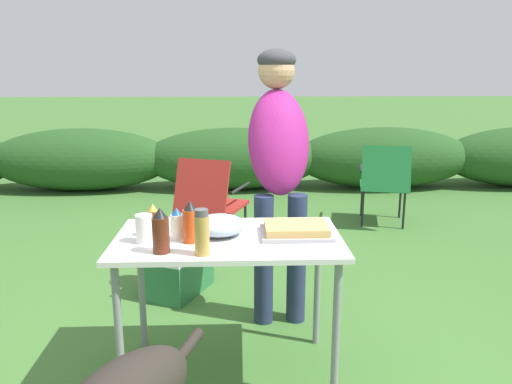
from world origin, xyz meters
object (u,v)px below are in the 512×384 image
(bbq_sauce_bottle, at_px, (161,231))
(beer_bottle, at_px, (153,221))
(camp_chair_green_behind_table, at_px, (210,199))
(plate_stack, at_px, (170,225))
(paper_cup_stack, at_px, (144,229))
(hot_sauce_bottle, at_px, (191,223))
(cooler_box, at_px, (178,269))
(spice_jar, at_px, (202,233))
(food_tray, at_px, (296,230))
(standing_person_in_olive_jacket, at_px, (279,154))
(mayo_bottle, at_px, (177,224))
(camp_chair_near_hedge, at_px, (384,180))
(folding_table, at_px, (229,252))
(mixing_bowl, at_px, (219,225))

(bbq_sauce_bottle, relative_size, beer_bottle, 1.26)
(camp_chair_green_behind_table, bearing_deg, plate_stack, -72.71)
(paper_cup_stack, relative_size, bbq_sauce_bottle, 0.65)
(hot_sauce_bottle, bearing_deg, cooler_box, 101.00)
(spice_jar, bearing_deg, food_tray, 30.06)
(hot_sauce_bottle, relative_size, standing_person_in_olive_jacket, 0.12)
(camp_chair_green_behind_table, height_order, cooler_box, camp_chair_green_behind_table)
(bbq_sauce_bottle, relative_size, standing_person_in_olive_jacket, 0.12)
(paper_cup_stack, bearing_deg, beer_bottle, 72.51)
(beer_bottle, relative_size, cooler_box, 0.29)
(cooler_box, bearing_deg, paper_cup_stack, 24.21)
(mayo_bottle, xyz_separation_m, camp_chair_near_hedge, (1.76, 2.52, -0.34))
(camp_chair_near_hedge, height_order, cooler_box, camp_chair_near_hedge)
(mayo_bottle, height_order, camp_chair_near_hedge, mayo_bottle)
(hot_sauce_bottle, xyz_separation_m, camp_chair_near_hedge, (1.69, 2.57, -0.37))
(food_tray, distance_m, standing_person_in_olive_jacket, 0.70)
(bbq_sauce_bottle, height_order, camp_chair_green_behind_table, bbq_sauce_bottle)
(hot_sauce_bottle, xyz_separation_m, cooler_box, (-0.21, 1.06, -0.67))
(folding_table, xyz_separation_m, camp_chair_near_hedge, (1.51, 2.50, -0.20))
(paper_cup_stack, xyz_separation_m, cooler_box, (0.01, 1.06, -0.64))
(hot_sauce_bottle, bearing_deg, folding_table, 21.93)
(mixing_bowl, distance_m, bbq_sauce_bottle, 0.35)
(camp_chair_green_behind_table, bearing_deg, hot_sauce_bottle, -68.23)
(camp_chair_green_behind_table, xyz_separation_m, cooler_box, (-0.19, -0.81, -0.30))
(paper_cup_stack, xyz_separation_m, camp_chair_near_hedge, (1.90, 2.57, -0.34))
(standing_person_in_olive_jacket, bearing_deg, hot_sauce_bottle, -125.94)
(food_tray, xyz_separation_m, standing_person_in_olive_jacket, (-0.04, 0.65, 0.27))
(plate_stack, distance_m, hot_sauce_bottle, 0.28)
(food_tray, relative_size, mixing_bowl, 1.35)
(folding_table, distance_m, camp_chair_near_hedge, 2.93)
(spice_jar, bearing_deg, mixing_bowl, 76.68)
(folding_table, height_order, mayo_bottle, mayo_bottle)
(beer_bottle, bearing_deg, paper_cup_stack, -107.49)
(standing_person_in_olive_jacket, relative_size, camp_chair_green_behind_table, 1.99)
(food_tray, distance_m, paper_cup_stack, 0.73)
(camp_chair_green_behind_table, distance_m, cooler_box, 0.88)
(folding_table, distance_m, hot_sauce_bottle, 0.25)
(camp_chair_near_hedge, bearing_deg, cooler_box, -128.59)
(paper_cup_stack, height_order, hot_sauce_bottle, hot_sauce_bottle)
(beer_bottle, distance_m, camp_chair_near_hedge, 3.13)
(food_tray, relative_size, cooler_box, 0.61)
(camp_chair_green_behind_table, bearing_deg, folding_table, -62.69)
(mayo_bottle, height_order, beer_bottle, beer_bottle)
(camp_chair_green_behind_table, bearing_deg, cooler_box, -82.11)
(hot_sauce_bottle, relative_size, cooler_box, 0.35)
(mayo_bottle, bearing_deg, bbq_sauce_bottle, -104.24)
(plate_stack, distance_m, camp_chair_green_behind_table, 1.66)
(folding_table, relative_size, mixing_bowl, 4.31)
(mayo_bottle, bearing_deg, beer_bottle, 161.37)
(beer_bottle, relative_size, camp_chair_green_behind_table, 0.20)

